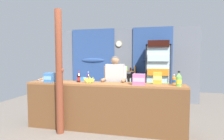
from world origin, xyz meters
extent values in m
plane|color=slate|center=(0.00, 1.23, 0.00)|extent=(7.98, 7.98, 0.00)
cube|color=slate|center=(0.00, 3.13, 1.27)|extent=(5.16, 0.12, 2.55)
cube|color=#2D4C89|center=(-1.05, 3.04, 1.53)|extent=(1.57, 0.04, 2.03)
ellipsoid|color=#2D4C89|center=(-1.05, 3.02, 1.43)|extent=(0.86, 0.10, 0.16)
cube|color=#2D4C89|center=(1.05, 3.04, 1.53)|extent=(1.31, 0.04, 2.03)
ellipsoid|color=#2D4C89|center=(1.05, 3.02, 1.43)|extent=(0.72, 0.10, 0.16)
cylinder|color=tan|center=(-0.10, 3.05, 2.01)|extent=(0.22, 0.03, 0.22)
cylinder|color=white|center=(-0.10, 3.04, 2.01)|extent=(0.19, 0.01, 0.19)
cube|color=beige|center=(-0.88, 3.05, 1.57)|extent=(0.24, 0.02, 0.18)
cube|color=#935B33|center=(0.06, 0.39, 0.97)|extent=(3.30, 0.46, 0.04)
cube|color=brown|center=(0.06, 0.18, 0.48)|extent=(3.30, 0.04, 0.95)
cube|color=brown|center=(-1.55, 0.39, 0.48)|extent=(0.08, 0.42, 0.95)
cube|color=brown|center=(1.67, 0.39, 0.48)|extent=(0.08, 0.42, 0.95)
cylinder|color=brown|center=(-0.75, 0.04, 0.61)|extent=(0.14, 0.14, 1.23)
cylinder|color=brown|center=(-0.75, 0.04, 1.84)|extent=(0.13, 0.13, 1.23)
ellipsoid|color=brown|center=(-0.69, 0.04, 1.27)|extent=(0.06, 0.05, 0.08)
cube|color=#232328|center=(1.22, 2.91, 0.96)|extent=(0.73, 0.04, 1.92)
cube|color=#232328|center=(0.87, 2.61, 0.96)|extent=(0.04, 0.64, 1.92)
cube|color=#232328|center=(1.57, 2.61, 0.96)|extent=(0.04, 0.64, 1.92)
cube|color=#232328|center=(1.22, 2.61, 1.90)|extent=(0.73, 0.64, 0.04)
cube|color=#232328|center=(1.22, 2.61, 0.04)|extent=(0.73, 0.64, 0.08)
cube|color=silver|center=(1.22, 2.31, 1.01)|extent=(0.67, 0.02, 1.76)
cylinder|color=#B7B7BC|center=(1.53, 2.28, 0.96)|extent=(0.02, 0.02, 0.40)
cube|color=silver|center=(1.22, 2.61, 0.57)|extent=(0.65, 0.56, 0.02)
cube|color=#75C64C|center=(1.22, 2.48, 0.68)|extent=(0.61, 0.52, 0.20)
cube|color=silver|center=(1.22, 2.61, 0.98)|extent=(0.65, 0.56, 0.02)
cube|color=orange|center=(1.22, 2.48, 1.09)|extent=(0.61, 0.52, 0.20)
cube|color=silver|center=(1.22, 2.61, 1.40)|extent=(0.65, 0.56, 0.02)
cube|color=silver|center=(1.22, 2.48, 1.51)|extent=(0.61, 0.52, 0.20)
cube|color=silver|center=(1.22, 2.61, 1.82)|extent=(0.65, 0.56, 0.02)
cube|color=black|center=(1.22, 2.48, 1.93)|extent=(0.61, 0.52, 0.20)
cube|color=brown|center=(0.05, 2.84, 0.63)|extent=(0.04, 0.28, 1.25)
cube|color=brown|center=(0.49, 2.84, 0.63)|extent=(0.04, 0.28, 1.25)
cube|color=brown|center=(0.27, 2.84, 1.06)|extent=(0.44, 0.28, 0.02)
cylinder|color=#75C64C|center=(0.21, 2.84, 1.16)|extent=(0.07, 0.07, 0.16)
cylinder|color=black|center=(0.34, 2.84, 1.13)|extent=(0.05, 0.05, 0.11)
cube|color=brown|center=(0.27, 2.84, 0.69)|extent=(0.44, 0.28, 0.02)
cylinder|color=silver|center=(0.21, 2.84, 0.76)|extent=(0.05, 0.05, 0.11)
cylinder|color=silver|center=(0.34, 2.84, 0.76)|extent=(0.05, 0.05, 0.12)
cube|color=brown|center=(0.27, 2.84, 0.31)|extent=(0.44, 0.28, 0.02)
cylinder|color=#75C64C|center=(0.21, 2.84, 0.38)|extent=(0.06, 0.06, 0.10)
cylinder|color=#56286B|center=(0.34, 2.84, 0.40)|extent=(0.06, 0.06, 0.16)
cube|color=#3884D6|center=(-1.15, 2.35, 0.44)|extent=(0.59, 0.59, 0.04)
cube|color=#3884D6|center=(-1.24, 2.53, 0.66)|extent=(0.39, 0.22, 0.40)
cylinder|color=#3884D6|center=(-1.24, 2.10, 0.22)|extent=(0.04, 0.04, 0.44)
cylinder|color=#3884D6|center=(-0.90, 2.26, 0.22)|extent=(0.04, 0.04, 0.44)
cylinder|color=#3884D6|center=(-1.41, 2.44, 0.22)|extent=(0.04, 0.04, 0.44)
cylinder|color=#3884D6|center=(-1.06, 2.60, 0.22)|extent=(0.04, 0.04, 0.44)
cube|color=#3884D6|center=(-1.33, 2.26, 0.56)|extent=(0.21, 0.37, 0.03)
cube|color=#3884D6|center=(-0.97, 2.43, 0.56)|extent=(0.21, 0.37, 0.03)
cylinder|color=#28282D|center=(0.13, 0.82, 0.41)|extent=(0.11, 0.11, 0.82)
cylinder|color=#28282D|center=(0.31, 0.82, 0.41)|extent=(0.11, 0.11, 0.82)
cube|color=#BCB7B2|center=(0.22, 0.82, 1.09)|extent=(0.41, 0.20, 0.56)
sphere|color=#997051|center=(0.22, 0.82, 1.46)|extent=(0.19, 0.19, 0.19)
ellipsoid|color=#4C4742|center=(0.22, 0.83, 1.50)|extent=(0.18, 0.18, 0.10)
cylinder|color=#BCB7B2|center=(0.00, 0.82, 1.18)|extent=(0.08, 0.08, 0.30)
cylinder|color=#997051|center=(0.00, 0.67, 1.03)|extent=(0.07, 0.26, 0.07)
sphere|color=#997051|center=(0.00, 0.54, 1.03)|extent=(0.08, 0.08, 0.08)
cylinder|color=#BCB7B2|center=(0.44, 0.82, 1.18)|extent=(0.08, 0.08, 0.30)
cylinder|color=#997051|center=(0.44, 0.67, 1.03)|extent=(0.07, 0.26, 0.07)
sphere|color=#997051|center=(0.44, 0.54, 1.03)|extent=(0.08, 0.08, 0.08)
cylinder|color=#75C64C|center=(1.53, 0.30, 1.08)|extent=(0.10, 0.10, 0.18)
cone|color=#75C64C|center=(1.53, 0.30, 1.21)|extent=(0.10, 0.10, 0.08)
cylinder|color=black|center=(1.53, 0.30, 1.26)|extent=(0.04, 0.04, 0.03)
cylinder|color=yellow|center=(1.53, 0.30, 1.08)|extent=(0.10, 0.10, 0.08)
cylinder|color=orange|center=(1.47, 0.52, 1.06)|extent=(0.07, 0.07, 0.13)
cone|color=orange|center=(1.47, 0.52, 1.15)|extent=(0.07, 0.07, 0.06)
cylinder|color=white|center=(1.47, 0.52, 1.19)|extent=(0.03, 0.03, 0.02)
cylinder|color=#194C99|center=(1.47, 0.52, 1.06)|extent=(0.07, 0.07, 0.06)
cylinder|color=black|center=(-0.50, 0.42, 1.06)|extent=(0.07, 0.07, 0.15)
cone|color=black|center=(-0.50, 0.42, 1.17)|extent=(0.07, 0.07, 0.07)
cylinder|color=red|center=(-0.50, 0.42, 1.21)|extent=(0.03, 0.03, 0.02)
cylinder|color=red|center=(-0.50, 0.42, 1.06)|extent=(0.07, 0.07, 0.07)
cylinder|color=#56286B|center=(-0.33, 0.55, 1.06)|extent=(0.06, 0.06, 0.14)
cone|color=#56286B|center=(-0.33, 0.55, 1.16)|extent=(0.06, 0.06, 0.06)
cylinder|color=silver|center=(-0.33, 0.55, 1.20)|extent=(0.03, 0.03, 0.02)
cylinder|color=purple|center=(-0.33, 0.55, 1.06)|extent=(0.06, 0.06, 0.06)
cube|color=#3D75B7|center=(-1.10, 0.25, 1.09)|extent=(0.19, 0.16, 0.20)
cube|color=#7CB5F7|center=(-1.10, 0.17, 1.09)|extent=(0.17, 0.00, 0.07)
cube|color=#B76699|center=(0.80, 0.30, 1.10)|extent=(0.24, 0.15, 0.22)
cube|color=#F7A5D8|center=(0.80, 0.23, 1.10)|extent=(0.21, 0.00, 0.08)
cube|color=gold|center=(1.15, 0.54, 1.11)|extent=(0.17, 0.12, 0.24)
cube|color=#FFE26D|center=(1.15, 0.48, 1.11)|extent=(0.15, 0.00, 0.08)
cylinder|color=#BCBCC1|center=(-1.37, 0.53, 1.00)|extent=(0.33, 0.33, 0.02)
torus|color=#BCBCC1|center=(-1.37, 0.53, 1.01)|extent=(0.34, 0.34, 0.02)
ellipsoid|color=#A36638|center=(-1.29, 0.52, 1.03)|extent=(0.10, 0.08, 0.05)
ellipsoid|color=#C68947|center=(-1.35, 0.63, 1.03)|extent=(0.10, 0.08, 0.05)
ellipsoid|color=tan|center=(-1.46, 0.58, 1.03)|extent=(0.09, 0.06, 0.05)
ellipsoid|color=#A36638|center=(-1.45, 0.47, 1.03)|extent=(0.10, 0.06, 0.04)
ellipsoid|color=tan|center=(-1.35, 0.48, 1.03)|extent=(0.08, 0.07, 0.05)
ellipsoid|color=#B7C647|center=(-0.32, 0.31, 1.05)|extent=(0.10, 0.04, 0.14)
ellipsoid|color=#B7C647|center=(-0.29, 0.31, 1.05)|extent=(0.09, 0.04, 0.13)
ellipsoid|color=#B7C647|center=(-0.27, 0.32, 1.05)|extent=(0.06, 0.05, 0.14)
ellipsoid|color=#B7C647|center=(-0.24, 0.32, 1.05)|extent=(0.05, 0.04, 0.13)
ellipsoid|color=#B7C647|center=(-0.21, 0.31, 1.05)|extent=(0.04, 0.04, 0.14)
ellipsoid|color=#B7C647|center=(-0.19, 0.30, 1.04)|extent=(0.06, 0.04, 0.12)
ellipsoid|color=#B7C647|center=(-0.16, 0.31, 1.06)|extent=(0.09, 0.04, 0.15)
ellipsoid|color=#B7C647|center=(-0.14, 0.31, 1.04)|extent=(0.09, 0.04, 0.12)
cylinder|color=olive|center=(-0.23, 0.32, 1.12)|extent=(0.02, 0.02, 0.05)
camera|label=1|loc=(1.03, -3.19, 1.52)|focal=28.79mm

